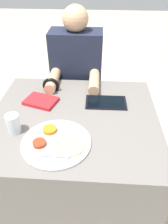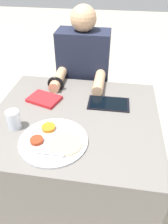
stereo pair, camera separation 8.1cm
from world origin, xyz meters
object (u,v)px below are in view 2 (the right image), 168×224
Objects in this scene: thali_tray at (54,140)px; red_notebook at (44,99)px; person_diner at (83,89)px; tablet_device at (109,103)px; drinking_glass at (14,120)px.

thali_tray is 0.37m from red_notebook.
red_notebook is at bearing -112.31° from person_diner.
tablet_device is 2.43× the size of drinking_glass.
person_diner is (-0.22, 0.41, -0.16)m from tablet_device.
red_notebook is 2.15× the size of drinking_glass.
person_diner is (0.18, 0.43, -0.16)m from red_notebook.
thali_tray is 0.29× the size of person_diner.
red_notebook is 0.28m from drinking_glass.
red_notebook is 0.39m from tablet_device.
person_diner reaches higher than tablet_device.
thali_tray is 1.36× the size of tablet_device.
thali_tray is 1.54× the size of red_notebook.
drinking_glass is (-0.23, 0.07, 0.04)m from thali_tray.
drinking_glass reaches higher than red_notebook.
thali_tray is at bearing -91.87° from person_diner.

